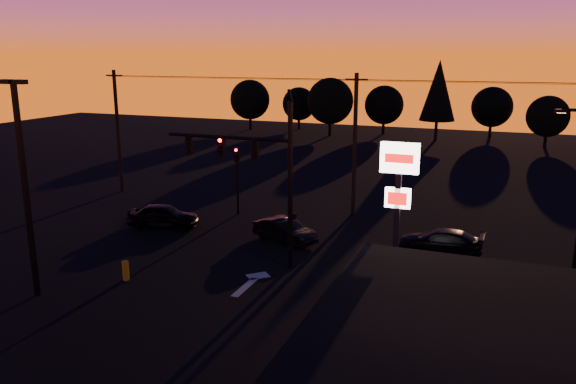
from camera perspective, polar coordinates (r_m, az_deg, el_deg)
name	(u,v)px	position (r m, az deg, el deg)	size (l,w,h in m)	color
ground	(225,294)	(24.84, -6.44, -10.27)	(120.00, 120.00, 0.00)	black
lane_arrow	(251,281)	(26.00, -3.73, -9.06)	(1.20, 3.10, 0.01)	beige
traffic_signal_mast	(259,166)	(26.82, -2.97, 2.70)	(6.79, 0.52, 8.58)	black
secondary_signal	(237,171)	(35.92, -5.19, 2.15)	(0.30, 0.31, 4.35)	black
parking_lot_light	(24,176)	(25.37, -25.25, 1.51)	(1.25, 0.30, 9.14)	black
pylon_sign	(398,190)	(22.43, 11.13, 0.18)	(1.50, 0.28, 6.80)	black
utility_pole_0	(118,131)	(43.58, -16.89, 5.98)	(1.40, 0.26, 9.00)	black
utility_pole_1	(355,144)	(35.53, 6.79, 4.82)	(1.40, 0.26, 9.00)	black
power_wires	(357,80)	(35.13, 6.98, 11.23)	(36.00, 1.22, 0.07)	black
bollard	(126,271)	(27.01, -16.17, -7.67)	(0.30, 0.30, 0.91)	gold
tree_0	(250,100)	(77.50, -3.88, 9.34)	(5.36, 5.36, 6.74)	black
tree_1	(299,104)	(78.02, 1.12, 8.94)	(4.54, 4.54, 5.71)	black
tree_2	(330,101)	(71.31, 4.31, 9.20)	(5.77, 5.78, 7.26)	black
tree_3	(384,105)	(73.76, 9.74, 8.71)	(4.95, 4.95, 6.22)	black
tree_4	(438,90)	(69.56, 15.04, 9.94)	(4.18, 4.18, 9.50)	black
tree_5	(492,107)	(74.30, 20.02, 8.12)	(4.95, 4.95, 6.22)	black
tree_6	(548,116)	(68.47, 24.89, 6.98)	(4.54, 4.54, 5.71)	black
car_left	(164,216)	(34.36, -12.53, -2.37)	(1.68, 4.17, 1.42)	black
car_mid	(285,230)	(31.05, -0.31, -3.92)	(1.34, 3.85, 1.27)	black
car_right	(440,241)	(30.31, 15.19, -4.87)	(1.79, 4.40, 1.28)	black
suv_parked	(512,362)	(19.86, 21.77, -15.73)	(2.11, 4.57, 1.27)	black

